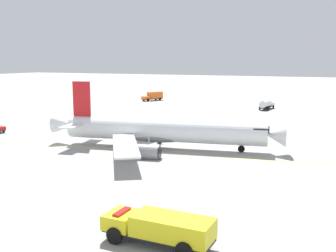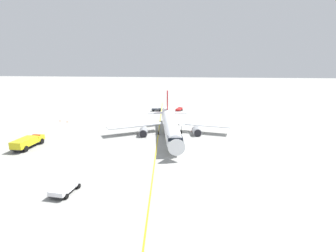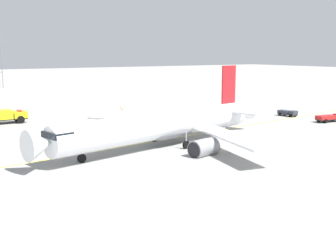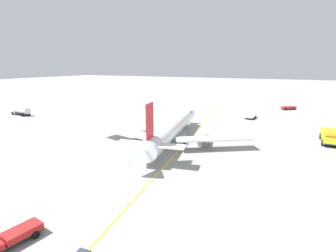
{
  "view_description": "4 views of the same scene",
  "coord_description": "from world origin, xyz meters",
  "px_view_note": "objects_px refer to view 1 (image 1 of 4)",
  "views": [
    {
      "loc": [
        33.06,
        -61.39,
        14.58
      ],
      "look_at": [
        4.95,
        -0.06,
        3.36
      ],
      "focal_mm": 42.69,
      "sensor_mm": 36.0,
      "label": 1
    },
    {
      "loc": [
        74.73,
        5.84,
        19.56
      ],
      "look_at": [
        8.55,
        -2.6,
        3.56
      ],
      "focal_mm": 28.14,
      "sensor_mm": 36.0,
      "label": 2
    },
    {
      "loc": [
        35.66,
        46.4,
        12.95
      ],
      "look_at": [
        3.41,
        -3.49,
        2.59
      ],
      "focal_mm": 45.19,
      "sensor_mm": 36.0,
      "label": 3
    },
    {
      "loc": [
        -45.29,
        -26.17,
        17.03
      ],
      "look_at": [
        4.87,
        -1.62,
        3.63
      ],
      "focal_mm": 27.2,
      "sensor_mm": 36.0,
      "label": 4
    }
  ],
  "objects_px": {
    "fuel_tanker_truck": "(266,104)",
    "catering_truck_truck": "(153,96)",
    "airliner_main": "(161,131)",
    "fire_tender_truck": "(160,227)"
  },
  "relations": [
    {
      "from": "fuel_tanker_truck",
      "to": "fire_tender_truck",
      "type": "xyz_separation_m",
      "value": [
        9.56,
        -92.52,
        -0.04
      ]
    },
    {
      "from": "fire_tender_truck",
      "to": "catering_truck_truck",
      "type": "bearing_deg",
      "value": -62.5
    },
    {
      "from": "airliner_main",
      "to": "fire_tender_truck",
      "type": "distance_m",
      "value": 35.51
    },
    {
      "from": "airliner_main",
      "to": "fuel_tanker_truck",
      "type": "distance_m",
      "value": 60.77
    },
    {
      "from": "fuel_tanker_truck",
      "to": "catering_truck_truck",
      "type": "height_order",
      "value": "catering_truck_truck"
    },
    {
      "from": "fuel_tanker_truck",
      "to": "catering_truck_truck",
      "type": "relative_size",
      "value": 1.03
    },
    {
      "from": "fuel_tanker_truck",
      "to": "airliner_main",
      "type": "bearing_deg",
      "value": 179.63
    },
    {
      "from": "fuel_tanker_truck",
      "to": "catering_truck_truck",
      "type": "xyz_separation_m",
      "value": [
        -42.3,
        9.46,
        0.1
      ]
    },
    {
      "from": "fire_tender_truck",
      "to": "catering_truck_truck",
      "type": "xyz_separation_m",
      "value": [
        -51.85,
        101.98,
        0.14
      ]
    },
    {
      "from": "airliner_main",
      "to": "catering_truck_truck",
      "type": "distance_m",
      "value": 78.94
    }
  ]
}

